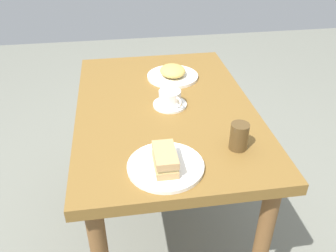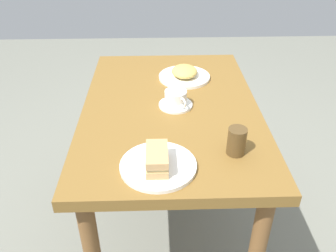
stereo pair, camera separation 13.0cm
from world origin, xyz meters
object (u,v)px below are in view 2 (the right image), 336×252
Objects in this scene: coffee_cup at (176,97)px; drinking_glass at (237,141)px; sandwich_front at (157,159)px; coffee_saucer at (176,105)px; sandwich_plate at (158,166)px; side_plate at (184,77)px; spoon at (174,94)px; dining_table at (171,127)px.

coffee_cup is 1.13× the size of drinking_glass.
sandwich_front is at bearing -73.28° from drinking_glass.
sandwich_plate is at bearing -10.91° from coffee_saucer.
side_plate is (-0.27, 0.05, -0.03)m from coffee_cup.
drinking_glass reaches higher than sandwich_plate.
drinking_glass is at bearing 25.21° from spoon.
dining_table is 0.12m from coffee_saucer.
sandwich_front is at bearing -8.82° from spoon.
side_plate reaches higher than coffee_saucer.
spoon is (-0.08, -0.00, -0.03)m from coffee_cup.
sandwich_plate is at bearing 164.72° from sandwich_front.
sandwich_front is 1.33× the size of drinking_glass.
sandwich_front reaches higher than side_plate.
dining_table is 11.14× the size of spoon.
side_plate is (-0.67, 0.14, -0.04)m from sandwich_front.
side_plate is at bearing 168.38° from coffee_cup.
drinking_glass is at bearing 12.65° from side_plate.
sandwich_front reaches higher than sandwich_plate.
side_plate reaches higher than dining_table.
drinking_glass is (0.33, 0.19, 0.01)m from coffee_cup.
coffee_saucer is 1.45× the size of drinking_glass.
coffee_cup is at bearing -150.10° from drinking_glass.
sandwich_plate is 1.92× the size of sandwich_front.
sandwich_front is 0.28m from drinking_glass.
coffee_saucer is (0.01, 0.02, 0.11)m from dining_table.
spoon reaches higher than dining_table.
coffee_saucer is (-0.40, 0.08, -0.00)m from sandwich_plate.
dining_table is 0.15m from coffee_cup.
coffee_cup is at bearing 31.09° from coffee_saucer.
coffee_cup reaches higher than dining_table.
sandwich_front reaches higher than coffee_saucer.
drinking_glass is at bearing 29.90° from coffee_cup.
spoon is at bearing 167.46° from dining_table.
sandwich_front is at bearing -15.28° from sandwich_plate.
coffee_cup reaches higher than side_plate.
coffee_saucer is 0.27m from side_plate.
dining_table is 4.49× the size of side_plate.
drinking_glass is at bearing 106.72° from sandwich_front.
sandwich_plate is (0.40, -0.06, 0.12)m from dining_table.
sandwich_front is at bearing -8.13° from dining_table.
spoon is at bearing -154.79° from drinking_glass.
side_plate is at bearing -167.35° from drinking_glass.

